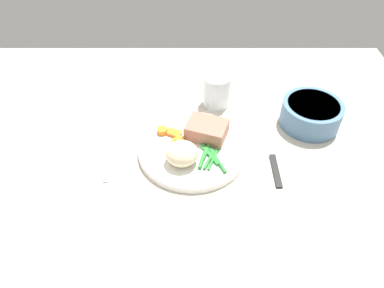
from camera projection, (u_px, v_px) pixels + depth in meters
The scene contains 10 objects.
dining_table at pixel (179, 155), 78.36cm from camera, with size 120.00×90.00×2.00cm.
dinner_plate at pixel (192, 150), 76.86cm from camera, with size 23.53×23.53×1.60cm, color white.
meat_portion at pixel (206, 130), 77.74cm from camera, with size 8.53×6.53×3.50cm, color #A86B56.
mashed_potatoes at pixel (182, 154), 71.57cm from camera, with size 6.66×6.18×4.87cm, color beige.
carrot_slices at pixel (173, 136), 78.18cm from camera, with size 6.40×6.16×1.23cm.
green_beans at pixel (210, 154), 74.28cm from camera, with size 5.92×10.82×0.84cm.
fork at pixel (112, 153), 77.08cm from camera, with size 1.44×16.60×0.40cm.
knife at pixel (271, 153), 77.09cm from camera, with size 1.70×20.50×0.64cm.
water_glass at pixel (216, 92), 87.61cm from camera, with size 6.82×6.82×8.03cm.
salad_bowl at pixel (311, 113), 82.06cm from camera, with size 13.81×13.81×5.88cm.
Camera 1 is at (2.70, -54.56, 57.29)cm, focal length 33.20 mm.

